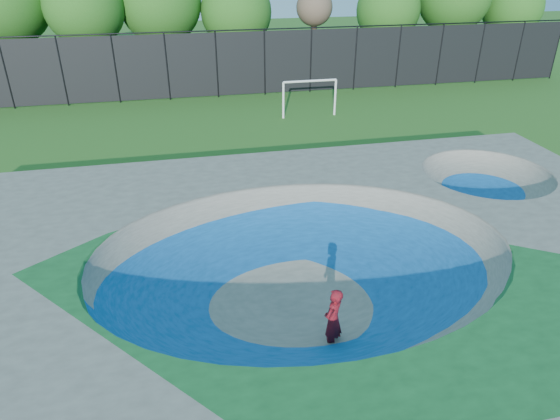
# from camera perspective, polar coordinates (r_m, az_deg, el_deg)

# --- Properties ---
(ground) EXTENTS (120.00, 120.00, 0.00)m
(ground) POSITION_cam_1_polar(r_m,az_deg,el_deg) (13.66, 2.46, -9.86)
(ground) COLOR #255517
(ground) RESTS_ON ground
(skate_deck) EXTENTS (22.00, 14.00, 1.50)m
(skate_deck) POSITION_cam_1_polar(r_m,az_deg,el_deg) (13.22, 2.53, -7.28)
(skate_deck) COLOR gray
(skate_deck) RESTS_ON ground
(skater) EXTENTS (0.70, 0.70, 1.64)m
(skater) POSITION_cam_1_polar(r_m,az_deg,el_deg) (11.70, 6.08, -12.37)
(skater) COLOR red
(skater) RESTS_ON ground
(skateboard) EXTENTS (0.70, 0.71, 0.05)m
(skateboard) POSITION_cam_1_polar(r_m,az_deg,el_deg) (12.22, 5.89, -15.22)
(skateboard) COLOR black
(skateboard) RESTS_ON ground
(soccer_goal) EXTENTS (3.08, 0.12, 2.03)m
(soccer_goal) POSITION_cam_1_polar(r_m,az_deg,el_deg) (28.12, 3.41, 13.38)
(soccer_goal) COLOR silver
(soccer_goal) RESTS_ON ground
(fence) EXTENTS (48.09, 0.09, 4.04)m
(fence) POSITION_cam_1_polar(r_m,az_deg,el_deg) (32.19, -7.24, 16.30)
(fence) COLOR black
(fence) RESTS_ON ground
(treeline) EXTENTS (52.35, 6.84, 8.53)m
(treeline) POSITION_cam_1_polar(r_m,az_deg,el_deg) (36.96, -9.50, 22.06)
(treeline) COLOR #3F2D1F
(treeline) RESTS_ON ground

